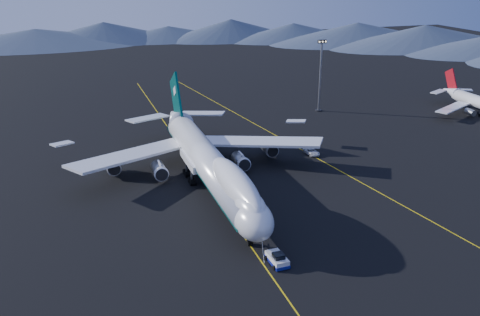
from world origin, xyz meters
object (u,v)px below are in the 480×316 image
object	(u,v)px
boeing_747	(209,162)
pushback_tug	(277,260)
floodlight_mast	(320,76)
service_van	(311,152)

from	to	relation	value
boeing_747	pushback_tug	size ratio (longest dim) A/B	14.49
boeing_747	floodlight_mast	size ratio (longest dim) A/B	3.16
boeing_747	floodlight_mast	distance (m)	70.81
pushback_tug	floodlight_mast	distance (m)	96.53
boeing_747	pushback_tug	distance (m)	33.98
pushback_tug	service_van	xyz separation A→B (m)	(27.76, 45.50, 0.09)
boeing_747	floodlight_mast	world-z (taller)	floodlight_mast
pushback_tug	service_van	bearing A→B (deg)	55.79
pushback_tug	service_van	distance (m)	53.30
service_van	floodlight_mast	size ratio (longest dim) A/B	0.24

